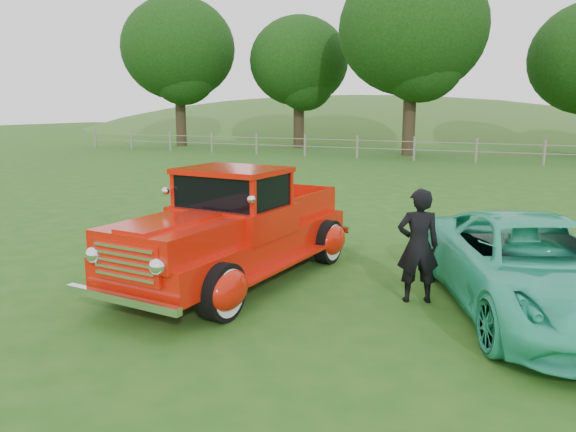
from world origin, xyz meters
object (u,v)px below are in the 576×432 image
at_px(tree_mid_west, 299,62).
at_px(teal_sedan, 535,267).
at_px(man, 418,246).
at_px(tree_near_west, 413,29).
at_px(tree_far_west, 178,49).
at_px(red_pickup, 236,230).

xyz_separation_m(tree_mid_west, teal_sedan, (15.09, -26.75, -4.92)).
height_order(teal_sedan, man, man).
bearing_deg(man, tree_near_west, -100.30).
relative_size(teal_sedan, man, 2.85).
height_order(tree_far_west, teal_sedan, tree_far_west).
bearing_deg(tree_far_west, teal_sedan, -46.99).
bearing_deg(man, red_pickup, -19.75).
height_order(tree_far_west, red_pickup, tree_far_west).
bearing_deg(tree_near_west, teal_sedan, -73.38).
bearing_deg(tree_near_west, tree_far_west, 176.42).
height_order(red_pickup, teal_sedan, red_pickup).
distance_m(teal_sedan, man, 1.51).
bearing_deg(tree_far_west, tree_near_west, -3.58).
distance_m(tree_mid_west, red_pickup, 29.54).
bearing_deg(teal_sedan, tree_near_west, 82.95).
bearing_deg(teal_sedan, red_pickup, 160.71).
xyz_separation_m(tree_mid_west, tree_near_west, (8.00, -3.00, 1.25)).
height_order(red_pickup, man, red_pickup).
xyz_separation_m(tree_mid_west, red_pickup, (10.81, -27.08, -4.75)).
distance_m(tree_far_west, teal_sedan, 34.35).
bearing_deg(teal_sedan, man, 161.89).
bearing_deg(man, teal_sedan, 162.08).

